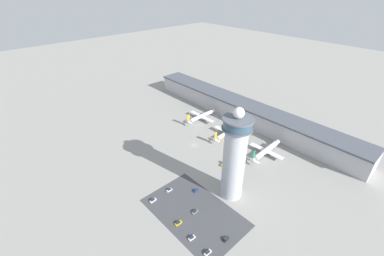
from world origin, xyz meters
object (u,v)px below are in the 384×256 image
airplane_gate_bravo (228,132)px  car_blue_compact (226,239)px  service_truck_catering (225,164)px  car_grey_coupe (195,212)px  car_green_van (208,253)px  airplane_gate_charlie (266,151)px  control_tower (234,157)px  car_red_hatchback (169,190)px  car_black_suv (192,238)px  service_truck_fuel (219,138)px  car_maroon_suv (178,223)px  car_navy_sedan (196,191)px  car_white_wagon (153,200)px  airplane_gate_alpha (201,116)px

airplane_gate_bravo → car_blue_compact: size_ratio=9.32×
service_truck_catering → car_grey_coupe: 53.18m
car_green_van → service_truck_catering: bearing=124.4°
airplane_gate_charlie → control_tower: bearing=-80.5°
car_green_van → car_red_hatchback: (-50.91, 13.83, -0.08)m
car_black_suv → car_grey_coupe: bearing=131.4°
airplane_gate_bravo → car_red_hatchback: size_ratio=9.04×
car_green_van → service_truck_fuel: bearing=129.1°
car_black_suv → car_red_hatchback: bearing=160.0°
service_truck_fuel → car_green_van: size_ratio=1.46×
airplane_gate_bravo → car_red_hatchback: airplane_gate_bravo is taller
airplane_gate_charlie → service_truck_catering: 37.55m
service_truck_catering → car_maroon_suv: size_ratio=1.84×
car_green_van → car_grey_coupe: size_ratio=0.99×
control_tower → service_truck_catering: control_tower is taller
car_red_hatchback → car_maroon_suv: car_maroon_suv is taller
control_tower → car_navy_sedan: 38.89m
service_truck_fuel → car_red_hatchback: (20.92, -74.44, -0.53)m
service_truck_fuel → car_grey_coupe: (46.93, -74.32, -0.51)m
car_green_van → airplane_gate_bravo: bearing=125.6°
service_truck_fuel → car_blue_compact: (72.86, -74.90, -0.52)m
airplane_gate_bravo → car_white_wagon: size_ratio=7.92×
service_truck_catering → car_white_wagon: bearing=-96.2°
control_tower → car_grey_coupe: size_ratio=14.10×
car_navy_sedan → service_truck_fuel: bearing=119.0°
car_blue_compact → car_red_hatchback: bearing=179.5°
airplane_gate_alpha → car_black_suv: size_ratio=8.71×
service_truck_fuel → car_black_suv: 106.58m
airplane_gate_alpha → car_black_suv: (96.33, -101.16, -3.83)m
airplane_gate_charlie → car_black_suv: airplane_gate_charlie is taller
car_white_wagon → airplane_gate_alpha: bearing=119.9°
car_blue_compact → car_grey_coupe: (-25.93, 0.58, 0.01)m
airplane_gate_bravo → service_truck_fuel: airplane_gate_bravo is taller
airplane_gate_charlie → airplane_gate_alpha: bearing=178.2°
service_truck_fuel → service_truck_catering: bearing=-41.1°
car_red_hatchback → car_maroon_suv: size_ratio=0.94×
airplane_gate_charlie → car_red_hatchback: (-21.23, -84.57, -3.55)m
car_blue_compact → car_black_suv: 19.12m
airplane_gate_charlie → car_maroon_suv: (4.37, -97.70, -3.51)m
airplane_gate_bravo → airplane_gate_charlie: (39.85, 1.13, -0.13)m
airplane_gate_bravo → car_green_van: size_ratio=8.35×
car_white_wagon → car_maroon_suv: (25.26, 0.80, -0.03)m
car_green_van → car_grey_coupe: car_green_van is taller
car_blue_compact → car_maroon_suv: car_maroon_suv is taller
car_navy_sedan → control_tower: bearing=42.5°
control_tower → car_grey_coupe: 42.64m
car_navy_sedan → car_grey_coupe: bearing=-45.3°
car_maroon_suv → service_truck_fuel: bearing=118.0°
airplane_gate_alpha → car_navy_sedan: airplane_gate_alpha is taller
airplane_gate_charlie → service_truck_catering: (-14.01, -34.71, -3.01)m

